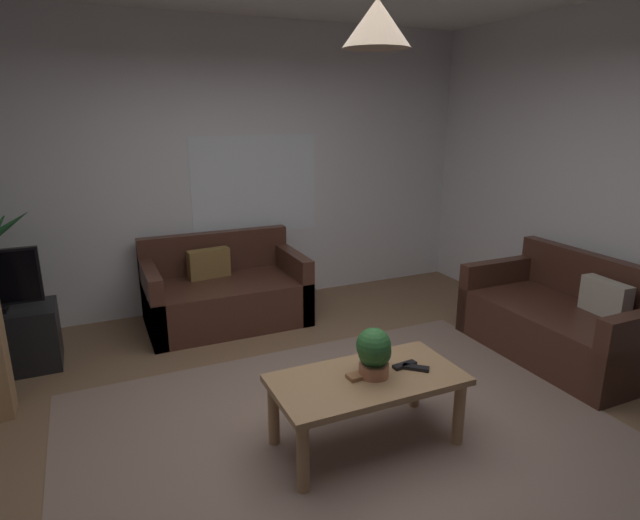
{
  "coord_description": "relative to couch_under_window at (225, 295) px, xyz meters",
  "views": [
    {
      "loc": [
        -1.34,
        -2.66,
        1.99
      ],
      "look_at": [
        0.0,
        0.3,
        1.05
      ],
      "focal_mm": 29.45,
      "sensor_mm": 36.0,
      "label": 1
    }
  ],
  "objects": [
    {
      "name": "potted_plant_on_table",
      "position": [
        0.32,
        -2.26,
        0.34
      ],
      "size": [
        0.24,
        0.25,
        0.32
      ],
      "color": "#B77051",
      "rests_on": "coffee_table"
    },
    {
      "name": "window_pane",
      "position": [
        0.49,
        0.49,
        0.96
      ],
      "size": [
        1.32,
        0.01,
        1.0
      ],
      "primitive_type": "cube",
      "color": "white"
    },
    {
      "name": "book_on_table_0",
      "position": [
        0.25,
        -2.25,
        0.19
      ],
      "size": [
        0.16,
        0.09,
        0.03
      ],
      "primitive_type": "cube",
      "rotation": [
        0.0,
        0.0,
        0.04
      ],
      "color": "#99663F",
      "rests_on": "coffee_table"
    },
    {
      "name": "pendant_lamp",
      "position": [
        0.29,
        -2.26,
        2.12
      ],
      "size": [
        0.35,
        0.35,
        0.56
      ],
      "color": "black"
    },
    {
      "name": "floor",
      "position": [
        0.22,
        -2.03,
        -0.28
      ],
      "size": [
        5.29,
        5.05,
        0.02
      ],
      "primitive_type": "cube",
      "color": "brown",
      "rests_on": "ground"
    },
    {
      "name": "couch_right_side",
      "position": [
        2.37,
        -1.85,
        -0.0
      ],
      "size": [
        0.85,
        1.53,
        0.82
      ],
      "rotation": [
        0.0,
        0.0,
        -1.57
      ],
      "color": "#47281E",
      "rests_on": "ground"
    },
    {
      "name": "rug",
      "position": [
        0.22,
        -2.23,
        -0.27
      ],
      "size": [
        3.44,
        2.78,
        0.01
      ],
      "primitive_type": "cube",
      "color": "gray",
      "rests_on": "ground"
    },
    {
      "name": "coffee_table",
      "position": [
        0.29,
        -2.26,
        0.11
      ],
      "size": [
        1.15,
        0.58,
        0.45
      ],
      "color": "#A87F56",
      "rests_on": "ground"
    },
    {
      "name": "remote_on_table_0",
      "position": [
        0.56,
        -2.24,
        0.19
      ],
      "size": [
        0.16,
        0.07,
        0.02
      ],
      "primitive_type": "cube",
      "rotation": [
        0.0,
        0.0,
        4.82
      ],
      "color": "black",
      "rests_on": "coffee_table"
    },
    {
      "name": "wall_back",
      "position": [
        0.22,
        0.52,
        1.14
      ],
      "size": [
        5.41,
        0.06,
        2.84
      ],
      "primitive_type": "cube",
      "color": "silver",
      "rests_on": "ground"
    },
    {
      "name": "couch_under_window",
      "position": [
        0.0,
        0.0,
        0.0
      ],
      "size": [
        1.47,
        0.85,
        0.82
      ],
      "color": "#47281E",
      "rests_on": "ground"
    },
    {
      "name": "remote_on_table_1",
      "position": [
        0.6,
        -2.3,
        0.19
      ],
      "size": [
        0.15,
        0.14,
        0.02
      ],
      "primitive_type": "cube",
      "rotation": [
        0.0,
        0.0,
        0.85
      ],
      "color": "black",
      "rests_on": "coffee_table"
    }
  ]
}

